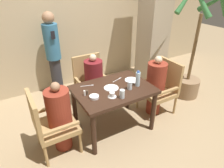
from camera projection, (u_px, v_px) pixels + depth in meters
ground_plane at (113, 127)px, 3.28m from camera, size 16.00×16.00×0.00m
wall_back at (67, 20)px, 4.00m from camera, size 8.00×0.06×2.80m
pillar_stone at (154, 21)px, 4.16m from camera, size 0.51×0.51×2.70m
dining_table at (113, 94)px, 2.98m from camera, size 1.13×0.82×0.73m
chair_left_side at (49, 123)px, 2.62m from camera, size 0.53×0.53×0.93m
diner_in_left_chair at (60, 116)px, 2.66m from camera, size 0.32×0.32×1.05m
chair_far_side at (91, 80)px, 3.67m from camera, size 0.53×0.53×0.93m
diner_in_far_chair at (94, 81)px, 3.54m from camera, size 0.32×0.32×1.04m
chair_right_side at (162, 86)px, 3.48m from camera, size 0.53×0.53×0.93m
diner_in_right_chair at (155, 85)px, 3.39m from camera, size 0.32×0.32×1.07m
standing_host at (53, 53)px, 3.80m from camera, size 0.28×0.32×1.65m
potted_palm at (191, 64)px, 3.83m from camera, size 0.79×0.78×2.32m
plate_main_left at (132, 80)px, 3.14m from camera, size 0.22×0.22×0.01m
plate_main_right at (111, 88)px, 2.92m from camera, size 0.22×0.22×0.01m
teacup_with_saucer at (112, 95)px, 2.71m from camera, size 0.12×0.12×0.07m
bowl_small at (94, 97)px, 2.69m from camera, size 0.13×0.13×0.04m
water_bottle at (138, 79)px, 2.95m from camera, size 0.07×0.07×0.24m
glass_tall_near at (130, 85)px, 2.88m from camera, size 0.07×0.07×0.12m
glass_tall_mid at (122, 94)px, 2.67m from camera, size 0.07×0.07×0.12m
salt_shaker at (84, 93)px, 2.74m from camera, size 0.03×0.03×0.07m
pepper_shaker at (87, 92)px, 2.76m from camera, size 0.03×0.03×0.07m
fork_beside_plate at (88, 86)px, 2.99m from camera, size 0.19×0.07×0.00m
knife_beside_plate at (117, 80)px, 3.17m from camera, size 0.20×0.08×0.00m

